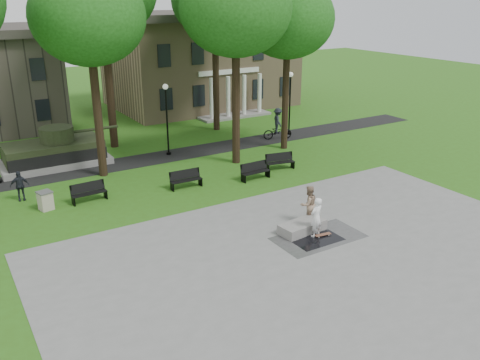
% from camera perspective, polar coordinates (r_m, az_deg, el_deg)
% --- Properties ---
extents(ground, '(120.00, 120.00, 0.00)m').
position_cam_1_polar(ground, '(24.08, 2.86, -4.76)').
color(ground, '#2C5914').
rests_on(ground, ground).
extents(plaza, '(22.00, 16.00, 0.02)m').
position_cam_1_polar(plaza, '(20.61, 10.78, -9.67)').
color(plaza, gray).
rests_on(plaza, ground).
extents(footpath, '(44.00, 2.60, 0.01)m').
position_cam_1_polar(footpath, '(33.99, -8.57, 2.60)').
color(footpath, black).
rests_on(footpath, ground).
extents(building_right, '(17.00, 12.00, 8.60)m').
position_cam_1_polar(building_right, '(49.69, -4.53, 13.43)').
color(building_right, '#9E8460').
rests_on(building_right, ground).
extents(tree_1, '(6.20, 6.20, 11.63)m').
position_cam_1_polar(tree_1, '(29.58, -16.68, 17.09)').
color(tree_1, black).
rests_on(tree_1, ground).
extents(tree_2, '(6.60, 6.60, 12.16)m').
position_cam_1_polar(tree_2, '(30.89, -0.48, 18.65)').
color(tree_2, black).
rests_on(tree_2, ground).
extents(tree_3, '(6.00, 6.00, 11.19)m').
position_cam_1_polar(tree_3, '(34.25, 5.40, 17.52)').
color(tree_3, black).
rests_on(tree_3, ground).
extents(tree_5, '(6.40, 6.40, 12.44)m').
position_cam_1_polar(tree_5, '(39.32, -2.87, 19.47)').
color(tree_5, black).
rests_on(tree_5, ground).
extents(lamp_mid, '(0.36, 0.36, 4.73)m').
position_cam_1_polar(lamp_mid, '(33.72, -8.23, 7.39)').
color(lamp_mid, black).
rests_on(lamp_mid, ground).
extents(lamp_right, '(0.36, 0.36, 4.73)m').
position_cam_1_polar(lamp_right, '(38.66, 5.63, 9.13)').
color(lamp_right, black).
rests_on(lamp_right, ground).
extents(tank_monument, '(7.45, 3.40, 2.40)m').
position_cam_1_polar(tank_monument, '(33.83, -20.10, 3.00)').
color(tank_monument, gray).
rests_on(tank_monument, ground).
extents(puddle, '(2.20, 1.20, 0.00)m').
position_cam_1_polar(puddle, '(22.59, 8.74, -6.69)').
color(puddle, black).
rests_on(puddle, plaza).
extents(concrete_block, '(2.29, 1.23, 0.45)m').
position_cam_1_polar(concrete_block, '(23.19, 7.00, -5.25)').
color(concrete_block, gray).
rests_on(concrete_block, plaza).
extents(skateboard, '(0.80, 0.30, 0.07)m').
position_cam_1_polar(skateboard, '(22.99, 9.29, -6.13)').
color(skateboard, brown).
rests_on(skateboard, plaza).
extents(skateboarder, '(0.74, 0.57, 1.82)m').
position_cam_1_polar(skateboarder, '(22.57, 8.56, -4.15)').
color(skateboarder, white).
rests_on(skateboarder, plaza).
extents(friend_watching, '(0.91, 0.72, 1.82)m').
position_cam_1_polar(friend_watching, '(23.87, 7.70, -2.72)').
color(friend_watching, '#987B62').
rests_on(friend_watching, plaza).
extents(pedestrian_walker, '(0.97, 0.47, 1.60)m').
position_cam_1_polar(pedestrian_walker, '(28.64, -23.51, -0.60)').
color(pedestrian_walker, '#20222A').
rests_on(pedestrian_walker, ground).
extents(cyclist, '(2.27, 1.38, 2.33)m').
position_cam_1_polar(cyclist, '(37.66, 4.25, 6.00)').
color(cyclist, black).
rests_on(cyclist, ground).
extents(park_bench_0, '(1.82, 0.63, 1.00)m').
position_cam_1_polar(park_bench_0, '(27.40, -16.63, -1.26)').
color(park_bench_0, black).
rests_on(park_bench_0, ground).
extents(park_bench_1, '(1.82, 0.59, 1.00)m').
position_cam_1_polar(park_bench_1, '(28.25, -6.14, 0.15)').
color(park_bench_1, black).
rests_on(park_bench_1, ground).
extents(park_bench_2, '(1.81, 0.57, 1.00)m').
position_cam_1_polar(park_bench_2, '(29.39, 1.68, 1.07)').
color(park_bench_2, black).
rests_on(park_bench_2, ground).
extents(park_bench_3, '(1.85, 0.85, 1.00)m').
position_cam_1_polar(park_bench_3, '(31.18, 4.45, 2.15)').
color(park_bench_3, black).
rests_on(park_bench_3, ground).
extents(trash_bin, '(0.80, 0.80, 0.96)m').
position_cam_1_polar(trash_bin, '(27.04, -21.01, -2.16)').
color(trash_bin, '#B6AE96').
rests_on(trash_bin, ground).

